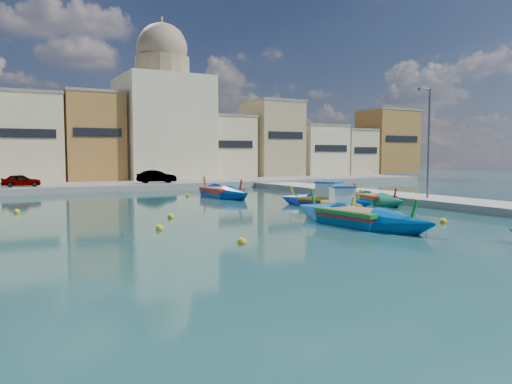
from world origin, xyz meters
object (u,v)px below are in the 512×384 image
object	(u,v)px
luzzu_blue_south	(357,220)
church_block	(163,113)
luzzu_green	(222,194)
quay_street_lamp	(428,142)
luzzu_turquoise_cabin	(340,208)
luzzu_cyan_mid	(373,200)
luzzu_blue_cabin	(324,202)

from	to	relation	value
luzzu_blue_south	church_block	bearing A→B (deg)	85.35
luzzu_blue_south	luzzu_green	bearing A→B (deg)	87.19
luzzu_green	luzzu_blue_south	size ratio (longest dim) A/B	0.90
church_block	quay_street_lamp	distance (m)	35.04
quay_street_lamp	luzzu_blue_south	size ratio (longest dim) A/B	0.83
luzzu_turquoise_cabin	luzzu_cyan_mid	bearing A→B (deg)	31.57
quay_street_lamp	luzzu_cyan_mid	distance (m)	5.44
luzzu_green	luzzu_blue_south	bearing A→B (deg)	-92.81
luzzu_cyan_mid	luzzu_green	bearing A→B (deg)	126.64
luzzu_cyan_mid	luzzu_turquoise_cabin	bearing A→B (deg)	-148.43
quay_street_lamp	luzzu_green	xyz separation A→B (m)	(-9.76, 12.46, -4.05)
quay_street_lamp	luzzu_turquoise_cabin	xyz separation A→B (m)	(-8.23, -0.94, -4.02)
quay_street_lamp	luzzu_blue_cabin	size ratio (longest dim) A/B	1.08
church_block	luzzu_blue_south	bearing A→B (deg)	-94.65
luzzu_blue_cabin	luzzu_green	bearing A→B (deg)	106.83
luzzu_turquoise_cabin	quay_street_lamp	bearing A→B (deg)	6.49
luzzu_blue_cabin	luzzu_green	xyz separation A→B (m)	(-2.98, 9.86, -0.02)
luzzu_cyan_mid	luzzu_blue_cabin	bearing A→B (deg)	-179.79
luzzu_blue_cabin	quay_street_lamp	bearing A→B (deg)	-21.00
church_block	luzzu_turquoise_cabin	world-z (taller)	church_block
church_block	luzzu_cyan_mid	size ratio (longest dim) A/B	2.44
luzzu_turquoise_cabin	luzzu_blue_cabin	xyz separation A→B (m)	(1.45, 3.54, 0.00)
church_block	luzzu_blue_south	size ratio (longest dim) A/B	1.97
luzzu_blue_cabin	luzzu_blue_south	bearing A→B (deg)	-116.02
quay_street_lamp	luzzu_blue_south	distance (m)	12.55
church_block	luzzu_blue_cabin	bearing A→B (deg)	-88.79
luzzu_blue_cabin	luzzu_blue_south	xyz separation A→B (m)	(-3.85, -7.89, -0.03)
church_block	luzzu_green	distance (m)	23.13
quay_street_lamp	luzzu_blue_south	world-z (taller)	quay_street_lamp
quay_street_lamp	luzzu_green	size ratio (longest dim) A/B	0.92
luzzu_cyan_mid	luzzu_blue_south	size ratio (longest dim) A/B	0.81
luzzu_cyan_mid	luzzu_green	xyz separation A→B (m)	(-7.32, 9.84, 0.05)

